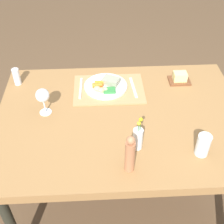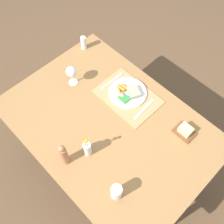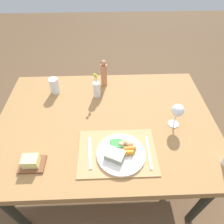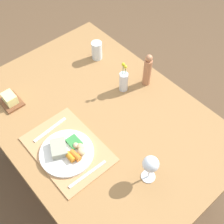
{
  "view_description": "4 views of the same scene",
  "coord_description": "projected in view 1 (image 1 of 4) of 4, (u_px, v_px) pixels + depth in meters",
  "views": [
    {
      "loc": [
        0.12,
        1.2,
        1.8
      ],
      "look_at": [
        0.05,
        0.05,
        0.78
      ],
      "focal_mm": 48.07,
      "sensor_mm": 36.0,
      "label": 1
    },
    {
      "loc": [
        -0.6,
        0.56,
        2.23
      ],
      "look_at": [
        0.0,
        -0.03,
        0.81
      ],
      "focal_mm": 42.82,
      "sensor_mm": 36.0,
      "label": 2
    },
    {
      "loc": [
        0.01,
        -0.82,
        1.62
      ],
      "look_at": [
        0.04,
        0.05,
        0.73
      ],
      "focal_mm": 31.16,
      "sensor_mm": 36.0,
      "label": 3
    },
    {
      "loc": [
        0.76,
        -0.57,
        1.95
      ],
      "look_at": [
        0.09,
        0.01,
        0.82
      ],
      "focal_mm": 47.94,
      "sensor_mm": 36.0,
      "label": 4
    }
  ],
  "objects": [
    {
      "name": "fork",
      "position": [
        133.0,
        87.0,
        1.81
      ],
      "size": [
        0.03,
        0.2,
        0.0
      ],
      "primitive_type": "cube",
      "rotation": [
        0.0,
        0.0,
        0.08
      ],
      "color": "silver",
      "rests_on": "placemat"
    },
    {
      "name": "butter_dish",
      "position": [
        180.0,
        78.0,
        1.85
      ],
      "size": [
        0.13,
        0.1,
        0.06
      ],
      "color": "brown",
      "rests_on": "dining_table"
    },
    {
      "name": "ground_plane",
      "position": [
        119.0,
        190.0,
        2.1
      ],
      "size": [
        8.0,
        8.0,
        0.0
      ],
      "primitive_type": "plane",
      "color": "brown"
    },
    {
      "name": "dining_table",
      "position": [
        121.0,
        124.0,
        1.67
      ],
      "size": [
        1.36,
        0.96,
        0.7
      ],
      "color": "#9C6E3F",
      "rests_on": "ground_plane"
    },
    {
      "name": "salt_shaker",
      "position": [
        17.0,
        77.0,
        1.81
      ],
      "size": [
        0.04,
        0.04,
        0.11
      ],
      "primitive_type": "cylinder",
      "color": "white",
      "rests_on": "dining_table"
    },
    {
      "name": "placemat",
      "position": [
        109.0,
        89.0,
        1.8
      ],
      "size": [
        0.42,
        0.3,
        0.01
      ],
      "primitive_type": "cube",
      "color": "tan",
      "rests_on": "dining_table"
    },
    {
      "name": "pepper_mill",
      "position": [
        130.0,
        154.0,
        1.3
      ],
      "size": [
        0.05,
        0.05,
        0.21
      ],
      "color": "#B7744D",
      "rests_on": "dining_table"
    },
    {
      "name": "dinner_plate",
      "position": [
        106.0,
        85.0,
        1.8
      ],
      "size": [
        0.26,
        0.26,
        0.05
      ],
      "color": "silver",
      "rests_on": "placemat"
    },
    {
      "name": "wine_glass",
      "position": [
        43.0,
        96.0,
        1.57
      ],
      "size": [
        0.07,
        0.07,
        0.16
      ],
      "color": "white",
      "rests_on": "dining_table"
    },
    {
      "name": "flower_vase",
      "position": [
        138.0,
        138.0,
        1.42
      ],
      "size": [
        0.05,
        0.05,
        0.19
      ],
      "color": "silver",
      "rests_on": "dining_table"
    },
    {
      "name": "water_tumbler",
      "position": [
        203.0,
        146.0,
        1.4
      ],
      "size": [
        0.06,
        0.06,
        0.11
      ],
      "color": "silver",
      "rests_on": "dining_table"
    },
    {
      "name": "knife",
      "position": [
        81.0,
        88.0,
        1.8
      ],
      "size": [
        0.02,
        0.21,
        0.0
      ],
      "primitive_type": "cube",
      "rotation": [
        0.0,
        0.0,
        -0.03
      ],
      "color": "silver",
      "rests_on": "placemat"
    }
  ]
}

